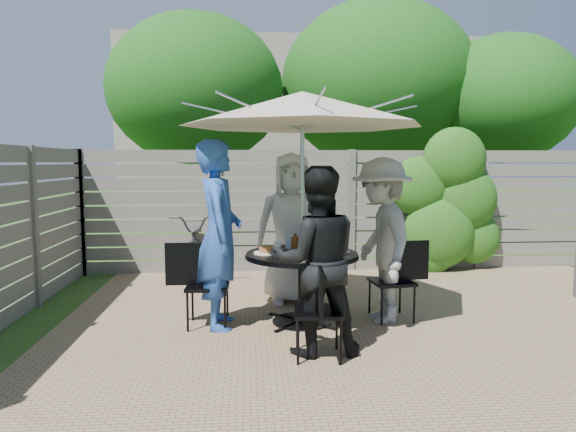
{
  "coord_description": "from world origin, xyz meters",
  "views": [
    {
      "loc": [
        -1.56,
        -4.64,
        1.66
      ],
      "look_at": [
        -1.15,
        0.67,
        1.1
      ],
      "focal_mm": 32.0,
      "sensor_mm": 36.0,
      "label": 1
    }
  ],
  "objects": [
    {
      "name": "bicycle",
      "position": [
        -2.3,
        2.6,
        0.48
      ],
      "size": [
        0.77,
        1.87,
        0.96
      ],
      "primitive_type": "imported",
      "rotation": [
        0.0,
        0.0,
        0.07
      ],
      "color": "#333338",
      "rests_on": "ground"
    },
    {
      "name": "plate_left",
      "position": [
        -1.38,
        0.45,
        0.77
      ],
      "size": [
        0.26,
        0.26,
        0.06
      ],
      "color": "white",
      "rests_on": "patio_table"
    },
    {
      "name": "patio_table",
      "position": [
        -1.02,
        0.47,
        0.52
      ],
      "size": [
        1.18,
        1.18,
        0.74
      ],
      "rotation": [
        0.0,
        0.0,
        0.04
      ],
      "color": "black",
      "rests_on": "ground"
    },
    {
      "name": "backyard_envelope",
      "position": [
        0.09,
        10.29,
        2.61
      ],
      "size": [
        60.0,
        60.0,
        5.0
      ],
      "color": "#295319",
      "rests_on": "ground"
    },
    {
      "name": "glass_right",
      "position": [
        -0.77,
        0.58,
        0.81
      ],
      "size": [
        0.07,
        0.07,
        0.14
      ],
      "primitive_type": "cylinder",
      "color": "silver",
      "rests_on": "patio_table"
    },
    {
      "name": "plate_back",
      "position": [
        -1.04,
        0.83,
        0.77
      ],
      "size": [
        0.26,
        0.26,
        0.06
      ],
      "color": "white",
      "rests_on": "patio_table"
    },
    {
      "name": "syrup_jug",
      "position": [
        -1.08,
        0.51,
        0.82
      ],
      "size": [
        0.09,
        0.09,
        0.16
      ],
      "primitive_type": "cylinder",
      "color": "#59280C",
      "rests_on": "patio_table"
    },
    {
      "name": "plate_right",
      "position": [
        -0.66,
        0.48,
        0.77
      ],
      "size": [
        0.26,
        0.26,
        0.06
      ],
      "color": "white",
      "rests_on": "patio_table"
    },
    {
      "name": "chair_front",
      "position": [
        -0.98,
        -0.5,
        0.25
      ],
      "size": [
        0.43,
        0.62,
        0.84
      ],
      "rotation": [
        0.0,
        0.0,
        1.5
      ],
      "color": "black",
      "rests_on": "ground"
    },
    {
      "name": "coffee_cup",
      "position": [
        -0.93,
        0.69,
        0.8
      ],
      "size": [
        0.08,
        0.08,
        0.12
      ],
      "primitive_type": "cylinder",
      "color": "#C6B293",
      "rests_on": "patio_table"
    },
    {
      "name": "chair_back",
      "position": [
        -1.06,
        1.43,
        0.26
      ],
      "size": [
        0.44,
        0.63,
        0.86
      ],
      "rotation": [
        0.0,
        0.0,
        4.64
      ],
      "color": "black",
      "rests_on": "ground"
    },
    {
      "name": "glass_back",
      "position": [
        -1.14,
        0.72,
        0.81
      ],
      "size": [
        0.07,
        0.07,
        0.14
      ],
      "primitive_type": "cylinder",
      "color": "silver",
      "rests_on": "patio_table"
    },
    {
      "name": "glass_left",
      "position": [
        -1.28,
        0.35,
        0.81
      ],
      "size": [
        0.07,
        0.07,
        0.14
      ],
      "primitive_type": "cylinder",
      "color": "silver",
      "rests_on": "patio_table"
    },
    {
      "name": "umbrella",
      "position": [
        -1.02,
        0.47,
        2.18
      ],
      "size": [
        2.53,
        2.53,
        2.35
      ],
      "rotation": [
        0.0,
        0.0,
        0.04
      ],
      "color": "silver",
      "rests_on": "ground"
    },
    {
      "name": "glass_front",
      "position": [
        -0.91,
        0.21,
        0.81
      ],
      "size": [
        0.07,
        0.07,
        0.14
      ],
      "primitive_type": "cylinder",
      "color": "silver",
      "rests_on": "patio_table"
    },
    {
      "name": "plate_front",
      "position": [
        -1.01,
        0.11,
        0.77
      ],
      "size": [
        0.26,
        0.26,
        0.06
      ],
      "color": "white",
      "rests_on": "patio_table"
    },
    {
      "name": "person_left",
      "position": [
        -1.85,
        0.43,
        0.94
      ],
      "size": [
        0.48,
        0.7,
        1.88
      ],
      "primitive_type": "imported",
      "rotation": [
        0.0,
        0.0,
        7.9
      ],
      "color": "#2751AB",
      "rests_on": "ground"
    },
    {
      "name": "chair_left",
      "position": [
        -1.98,
        0.43,
        0.26
      ],
      "size": [
        0.63,
        0.43,
        0.87
      ],
      "rotation": [
        0.0,
        0.0,
        6.26
      ],
      "color": "black",
      "rests_on": "ground"
    },
    {
      "name": "chair_right",
      "position": [
        -0.06,
        0.51,
        0.25
      ],
      "size": [
        0.63,
        0.45,
        0.84
      ],
      "rotation": [
        0.0,
        0.0,
        3.27
      ],
      "color": "black",
      "rests_on": "ground"
    },
    {
      "name": "person_right",
      "position": [
        -0.19,
        0.5,
        0.86
      ],
      "size": [
        0.68,
        1.13,
        1.71
      ],
      "primitive_type": "imported",
      "rotation": [
        0.0,
        0.0,
        4.75
      ],
      "color": "#9A9895",
      "rests_on": "ground"
    },
    {
      "name": "person_front",
      "position": [
        -0.99,
        -0.36,
        0.82
      ],
      "size": [
        0.82,
        0.65,
        1.63
      ],
      "primitive_type": "imported",
      "rotation": [
        0.0,
        0.0,
        3.18
      ],
      "color": "black",
      "rests_on": "ground"
    },
    {
      "name": "person_back",
      "position": [
        -1.06,
        1.3,
        0.89
      ],
      "size": [
        0.89,
        0.6,
        1.77
      ],
      "primitive_type": "imported",
      "rotation": [
        0.0,
        0.0,
        6.33
      ],
      "color": "silver",
      "rests_on": "ground"
    }
  ]
}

